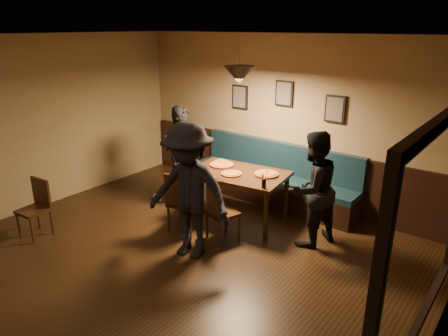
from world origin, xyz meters
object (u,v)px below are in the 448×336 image
object	(u,v)px
chair_near_right	(223,212)
diner_left	(183,156)
dining_table	(238,196)
diner_front	(189,192)
chair_near_left	(185,201)
cafe_chair_far	(33,209)
booth_bench	(272,175)
soda_glass	(264,183)
diner_right	(312,189)
tabasco_bottle	(263,176)

from	to	relation	value
chair_near_right	diner_left	xyz separation A→B (m)	(-1.32, 0.61, 0.41)
dining_table	diner_front	bearing A→B (deg)	-92.54
diner_front	diner_left	bearing A→B (deg)	125.02
chair_near_left	cafe_chair_far	size ratio (longest dim) A/B	1.11
booth_bench	soda_glass	xyz separation A→B (m)	(0.58, -1.19, 0.35)
cafe_chair_far	diner_right	bearing A→B (deg)	-150.79
tabasco_bottle	cafe_chair_far	bearing A→B (deg)	-137.76
diner_left	booth_bench	bearing A→B (deg)	-45.89
dining_table	tabasco_bottle	distance (m)	0.65
diner_front	diner_right	bearing A→B (deg)	38.06
chair_near_right	cafe_chair_far	size ratio (longest dim) A/B	1.03
diner_right	diner_front	distance (m)	1.68
dining_table	diner_right	bearing A→B (deg)	-7.97
diner_front	cafe_chair_far	size ratio (longest dim) A/B	2.15
booth_bench	chair_near_left	distance (m)	1.75
diner_left	cafe_chair_far	xyz separation A→B (m)	(-0.88, -2.21, -0.42)
chair_near_right	tabasco_bottle	distance (m)	0.78
dining_table	diner_right	size ratio (longest dim) A/B	0.90
diner_front	cafe_chair_far	xyz separation A→B (m)	(-2.11, -1.02, -0.48)
booth_bench	chair_near_left	world-z (taller)	booth_bench
booth_bench	tabasco_bottle	size ratio (longest dim) A/B	27.05
booth_bench	soda_glass	bearing A→B (deg)	-63.93
chair_near_left	diner_front	bearing A→B (deg)	-55.45
diner_left	soda_glass	distance (m)	1.77
diner_left	soda_glass	world-z (taller)	diner_left
diner_front	cafe_chair_far	bearing A→B (deg)	-165.07
diner_right	diner_front	bearing A→B (deg)	-22.33
chair_near_right	diner_front	xyz separation A→B (m)	(-0.09, -0.59, 0.47)
chair_near_left	tabasco_bottle	bearing A→B (deg)	26.74
booth_bench	tabasco_bottle	bearing A→B (deg)	-66.84
diner_right	cafe_chair_far	distance (m)	3.96
diner_front	soda_glass	world-z (taller)	diner_front
chair_near_left	diner_front	size ratio (longest dim) A/B	0.52
diner_right	tabasco_bottle	xyz separation A→B (m)	(-0.77, -0.05, 0.03)
dining_table	diner_right	xyz separation A→B (m)	(1.24, 0.01, 0.42)
soda_glass	diner_left	bearing A→B (deg)	172.27
booth_bench	soda_glass	distance (m)	1.37
chair_near_right	soda_glass	distance (m)	0.71
dining_table	cafe_chair_far	distance (m)	3.01
diner_right	dining_table	bearing A→B (deg)	-70.48
dining_table	diner_front	distance (m)	1.36
dining_table	tabasco_bottle	xyz separation A→B (m)	(0.47, -0.04, 0.45)
chair_near_left	chair_near_right	world-z (taller)	chair_near_left
chair_near_right	soda_glass	world-z (taller)	soda_glass
diner_right	soda_glass	xyz separation A→B (m)	(-0.59, -0.30, 0.04)
booth_bench	soda_glass	size ratio (longest dim) A/B	22.17
booth_bench	tabasco_bottle	world-z (taller)	booth_bench
chair_near_right	diner_right	world-z (taller)	diner_right
chair_near_right	cafe_chair_far	distance (m)	2.73
booth_bench	chair_near_right	distance (m)	1.57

